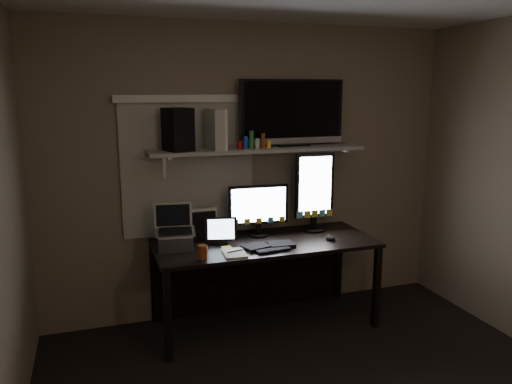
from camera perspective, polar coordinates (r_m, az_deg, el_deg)
name	(u,v)px	position (r m, az deg, el deg)	size (l,w,h in m)	color
back_wall	(251,172)	(4.33, -0.57, 2.32)	(3.60, 3.60, 0.00)	#7F735B
window_blinds	(189,170)	(4.18, -7.72, 2.56)	(1.10, 0.02, 1.10)	beige
desk	(260,257)	(4.27, 0.49, -7.47)	(1.80, 0.75, 0.73)	black
wall_shelf	(257,149)	(4.14, 0.17, 4.89)	(1.80, 0.35, 0.03)	#9E9E99
monitor_landscape	(258,210)	(4.20, 0.28, -2.11)	(0.51, 0.05, 0.45)	black
monitor_portrait	(314,192)	(4.36, 6.68, 0.04)	(0.35, 0.07, 0.70)	black
keyboard	(269,246)	(3.95, 1.46, -6.15)	(0.42, 0.16, 0.03)	black
mouse	(330,238)	(4.18, 8.50, -5.21)	(0.06, 0.10, 0.04)	black
notepad	(234,253)	(3.80, -2.49, -7.00)	(0.16, 0.23, 0.01)	white
tablet	(221,230)	(4.02, -4.07, -4.41)	(0.25, 0.11, 0.22)	black
file_sorter	(203,224)	(4.16, -6.11, -3.68)	(0.20, 0.09, 0.26)	black
laptop	(175,228)	(3.92, -9.21, -4.08)	(0.30, 0.24, 0.34)	silver
cup	(203,252)	(3.70, -6.12, -6.85)	(0.07, 0.07, 0.11)	#8E3B19
sticky_notes	(235,249)	(3.90, -2.40, -6.55)	(0.33, 0.24, 0.00)	yellow
tv	(292,113)	(4.27, 4.13, 9.00)	(0.92, 0.17, 0.55)	black
game_console	(216,129)	(4.01, -4.62, 7.16)	(0.08, 0.27, 0.32)	silver
speaker	(178,130)	(3.94, -8.92, 7.07)	(0.18, 0.22, 0.33)	black
bottles	(254,140)	(4.07, -0.19, 6.00)	(0.23, 0.05, 0.14)	#A50F0C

